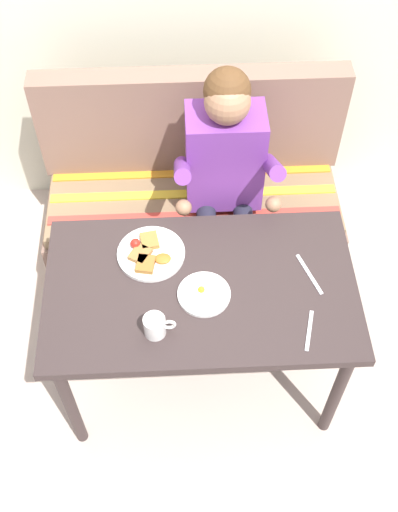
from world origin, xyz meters
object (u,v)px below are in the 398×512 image
object	(u,v)px
fork	(309,331)
knife	(309,274)
plate_breakfast	(150,253)
plate_eggs	(204,294)
coffee_mug	(155,326)
couch	(193,205)
person	(225,172)
table	(201,298)

from	to	relation	value
fork	knife	size ratio (longest dim) A/B	0.85
plate_breakfast	plate_eggs	distance (m)	0.29
plate_breakfast	coffee_mug	xyz separation A→B (m)	(0.02, -0.35, 0.03)
plate_eggs	fork	world-z (taller)	plate_eggs
fork	knife	bearing A→B (deg)	96.28
fork	plate_eggs	bearing A→B (deg)	170.31
couch	knife	world-z (taller)	couch
couch	person	distance (m)	0.47
person	knife	size ratio (longest dim) A/B	6.06
coffee_mug	knife	size ratio (longest dim) A/B	0.59
plate_eggs	couch	bearing A→B (deg)	90.67
table	plate_eggs	bearing A→B (deg)	-77.72
knife	fork	bearing A→B (deg)	-118.27
table	plate_eggs	world-z (taller)	plate_eggs
table	couch	size ratio (longest dim) A/B	0.83
plate_breakfast	knife	distance (m)	0.63
plate_breakfast	table	bearing A→B (deg)	-38.59
plate_breakfast	knife	world-z (taller)	plate_breakfast
fork	knife	world-z (taller)	same
table	couch	distance (m)	0.83
table	coffee_mug	world-z (taller)	coffee_mug
person	knife	bearing A→B (deg)	-62.88
person	plate_eggs	size ratio (longest dim) A/B	6.02
fork	knife	distance (m)	0.25
table	coffee_mug	size ratio (longest dim) A/B	10.17
person	coffee_mug	world-z (taller)	person
plate_breakfast	couch	bearing A→B (deg)	72.29
fork	couch	bearing A→B (deg)	126.41
table	plate_eggs	distance (m)	0.10
knife	table	bearing A→B (deg)	164.94
couch	person	world-z (taller)	person
plate_eggs	plate_breakfast	bearing A→B (deg)	135.72
table	knife	xyz separation A→B (m)	(0.42, 0.03, 0.08)
plate_breakfast	coffee_mug	distance (m)	0.35
couch	plate_eggs	xyz separation A→B (m)	(0.01, -0.81, 0.41)
knife	couch	bearing A→B (deg)	100.47
couch	knife	xyz separation A→B (m)	(0.42, -0.73, 0.40)
person	coffee_mug	bearing A→B (deg)	-111.54
table	fork	size ratio (longest dim) A/B	7.06
couch	fork	world-z (taller)	couch
coffee_mug	fork	size ratio (longest dim) A/B	0.69
table	fork	xyz separation A→B (m)	(0.38, -0.22, 0.08)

